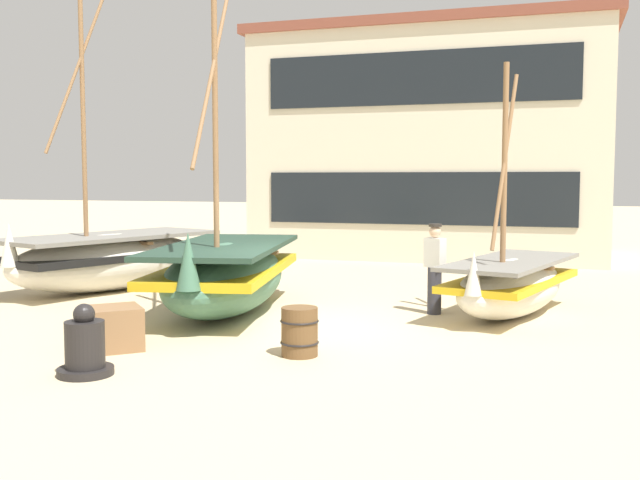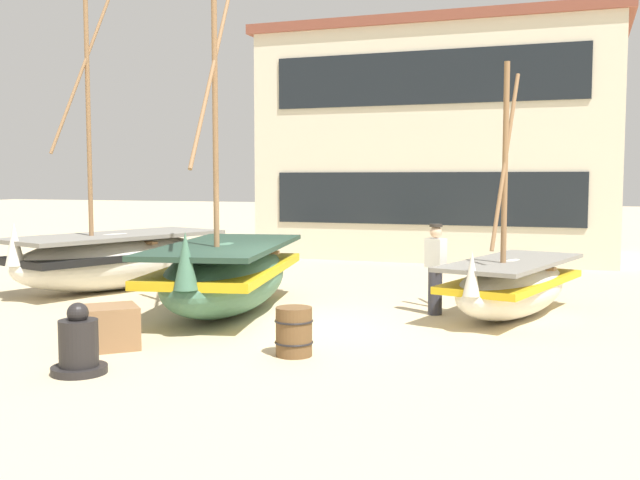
{
  "view_description": "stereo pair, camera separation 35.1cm",
  "coord_description": "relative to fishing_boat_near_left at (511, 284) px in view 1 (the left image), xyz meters",
  "views": [
    {
      "loc": [
        4.18,
        -11.8,
        2.53
      ],
      "look_at": [
        0.0,
        1.0,
        1.4
      ],
      "focal_mm": 41.59,
      "sensor_mm": 36.0,
      "label": 1
    },
    {
      "loc": [
        4.52,
        -11.69,
        2.53
      ],
      "look_at": [
        0.0,
        1.0,
        1.4
      ],
      "focal_mm": 41.59,
      "sensor_mm": 36.0,
      "label": 2
    }
  ],
  "objects": [
    {
      "name": "fishing_boat_near_left",
      "position": [
        0.0,
        0.0,
        0.0
      ],
      "size": [
        2.42,
        4.16,
        4.54
      ],
      "color": "silver",
      "rests_on": "ground"
    },
    {
      "name": "fisherman_by_hull",
      "position": [
        -1.36,
        -0.28,
        0.25
      ],
      "size": [
        0.42,
        0.36,
        1.68
      ],
      "color": "#33333D",
      "rests_on": "ground"
    },
    {
      "name": "fishing_boat_far_right",
      "position": [
        -5.12,
        -1.37,
        0.14
      ],
      "size": [
        2.96,
        5.25,
        6.56
      ],
      "color": "#427056",
      "rests_on": "ground"
    },
    {
      "name": "capstan_winch",
      "position": [
        -4.91,
        -5.97,
        -0.22
      ],
      "size": [
        0.72,
        0.72,
        0.93
      ],
      "color": "black",
      "rests_on": "ground"
    },
    {
      "name": "cargo_crate",
      "position": [
        -5.38,
        -4.62,
        -0.26
      ],
      "size": [
        1.08,
        1.08,
        0.64
      ],
      "primitive_type": "cube",
      "rotation": [
        0.0,
        0.0,
        0.75
      ],
      "color": "olive",
      "rests_on": "ground"
    },
    {
      "name": "fishing_boat_centre_large",
      "position": [
        -8.84,
        0.43,
        0.13
      ],
      "size": [
        3.51,
        5.42,
        7.25
      ],
      "color": "silver",
      "rests_on": "ground"
    },
    {
      "name": "ground_plane",
      "position": [
        -3.33,
        -2.11,
        -0.58
      ],
      "size": [
        120.0,
        120.0,
        0.0
      ],
      "primitive_type": "plane",
      "color": "#CCB78E"
    },
    {
      "name": "wooden_barrel",
      "position": [
        -2.64,
        -4.14,
        -0.23
      ],
      "size": [
        0.56,
        0.56,
        0.7
      ],
      "color": "brown",
      "rests_on": "ground"
    },
    {
      "name": "harbor_building_main",
      "position": [
        -3.26,
        10.82,
        3.09
      ],
      "size": [
        11.32,
        6.35,
        7.32
      ],
      "color": "beige",
      "rests_on": "ground"
    }
  ]
}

